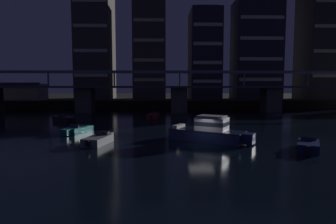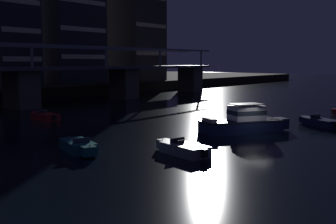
{
  "view_description": "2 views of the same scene",
  "coord_description": "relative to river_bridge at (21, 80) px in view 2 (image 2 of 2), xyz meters",
  "views": [
    {
      "loc": [
        -4.06,
        -28.57,
        5.9
      ],
      "look_at": [
        -2.99,
        17.03,
        1.83
      ],
      "focal_mm": 30.72,
      "sensor_mm": 36.0,
      "label": 1
    },
    {
      "loc": [
        -35.29,
        -17.2,
        6.85
      ],
      "look_at": [
        0.24,
        10.68,
        1.42
      ],
      "focal_mm": 45.04,
      "sensor_mm": 36.0,
      "label": 2
    }
  ],
  "objects": [
    {
      "name": "speedboat_mid_left",
      "position": [
        -5.56,
        -13.22,
        -3.67
      ],
      "size": [
        2.34,
        5.23,
        1.16
      ],
      "color": "maroon",
      "rests_on": "ground"
    },
    {
      "name": "tower_east_tall",
      "position": [
        23.63,
        18.04,
        12.36
      ],
      "size": [
        13.07,
        9.71,
        28.79
      ],
      "color": "#282833",
      "rests_on": "far_riverbank"
    },
    {
      "name": "ground_plane",
      "position": [
        -0.0,
        -37.86,
        -4.09
      ],
      "size": [
        400.0,
        400.0,
        0.0
      ],
      "primitive_type": "plane",
      "color": "black"
    },
    {
      "name": "cabin_cruiser_near_left",
      "position": [
        1.12,
        -35.87,
        -3.04
      ],
      "size": [
        8.87,
        6.53,
        2.79
      ],
      "color": "#19234C",
      "rests_on": "ground"
    },
    {
      "name": "tower_east_low",
      "position": [
        42.34,
        16.36,
        14.74
      ],
      "size": [
        11.77,
        11.14,
        33.56
      ],
      "color": "#38332D",
      "rests_on": "far_riverbank"
    },
    {
      "name": "speedboat_mid_center",
      "position": [
        -10.51,
        -37.0,
        -3.67
      ],
      "size": [
        2.69,
        5.2,
        1.16
      ],
      "color": "gray",
      "rests_on": "ground"
    },
    {
      "name": "speedboat_near_right",
      "position": [
        -14.65,
        -30.21,
        -3.67
      ],
      "size": [
        3.12,
        5.07,
        1.16
      ],
      "color": "#196066",
      "rests_on": "ground"
    },
    {
      "name": "speedboat_near_center",
      "position": [
        9.67,
        -40.34,
        -3.67
      ],
      "size": [
        3.48,
        4.9,
        1.16
      ],
      "color": "#19234C",
      "rests_on": "ground"
    },
    {
      "name": "river_bridge",
      "position": [
        0.0,
        0.0,
        0.0
      ],
      "size": [
        92.1,
        6.4,
        9.38
      ],
      "color": "#4C4944",
      "rests_on": "ground"
    },
    {
      "name": "tower_central",
      "position": [
        8.64,
        18.84,
        11.01
      ],
      "size": [
        8.58,
        12.45,
        26.11
      ],
      "color": "#282833",
      "rests_on": "far_riverbank"
    }
  ]
}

